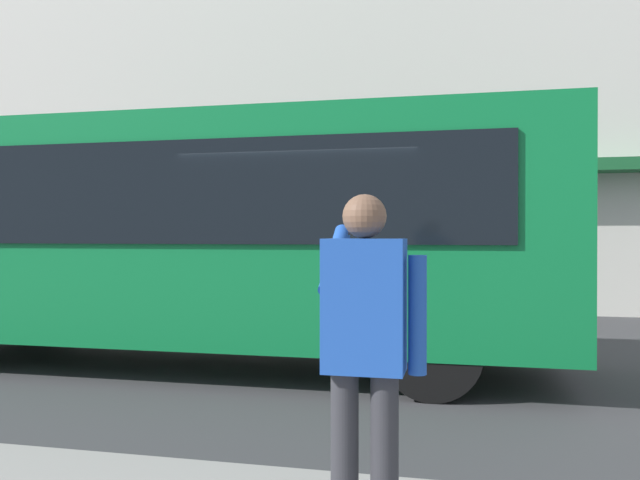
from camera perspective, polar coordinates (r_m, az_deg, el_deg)
ground_plane at (r=7.85m, az=-0.06°, el=-11.64°), size 60.00×60.00×0.00m
building_facade_far at (r=15.02m, az=6.12°, el=17.27°), size 28.00×1.55×12.00m
red_bus at (r=8.27m, az=-11.04°, el=0.71°), size 9.05×2.54×3.08m
pedestrian_photographer at (r=3.24m, az=4.04°, el=-8.56°), size 0.53×0.52×1.70m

